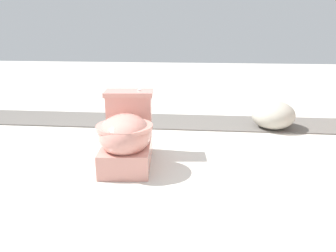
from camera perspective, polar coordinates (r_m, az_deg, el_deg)
The scene contains 4 objects.
ground_plane at distance 2.43m, azimuth -4.59°, elevation -6.77°, with size 14.00×14.00×0.00m, color beige.
gravel_strip at distance 3.46m, azimuth 6.86°, elevation 0.60°, with size 0.56×8.00×0.01m, color #605B56.
toilet at distance 2.38m, azimuth -7.20°, elevation -1.65°, with size 0.66×0.43×0.52m.
boulder_near at distance 3.39m, azimuth 17.84°, elevation 1.86°, with size 0.42×0.42×0.28m, color #ADA899.
Camera 1 is at (2.19, 0.40, 0.98)m, focal length 35.00 mm.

